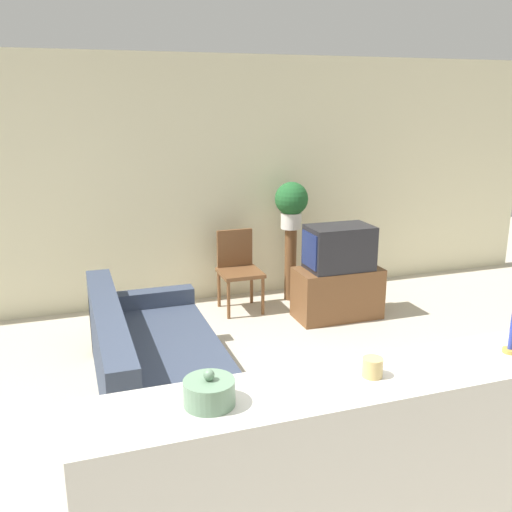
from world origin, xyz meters
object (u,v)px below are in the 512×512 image
(couch, at_px, (155,366))
(wooden_chair, at_px, (238,266))
(potted_plant, at_px, (291,202))
(decorative_bowl, at_px, (209,392))
(television, at_px, (339,248))

(couch, height_order, wooden_chair, wooden_chair)
(wooden_chair, distance_m, potted_plant, 0.92)
(potted_plant, relative_size, decorative_bowl, 2.47)
(wooden_chair, height_order, decorative_bowl, decorative_bowl)
(decorative_bowl, bearing_deg, couch, 88.24)
(couch, bearing_deg, wooden_chair, 54.58)
(wooden_chair, relative_size, potted_plant, 1.65)
(television, xyz_separation_m, wooden_chair, (-0.90, 0.59, -0.28))
(couch, relative_size, television, 3.06)
(potted_plant, xyz_separation_m, decorative_bowl, (-1.90, -3.74, -0.04))
(television, distance_m, decorative_bowl, 3.75)
(couch, distance_m, decorative_bowl, 2.15)
(couch, bearing_deg, potted_plant, 43.81)
(couch, distance_m, television, 2.40)
(potted_plant, bearing_deg, couch, -136.19)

